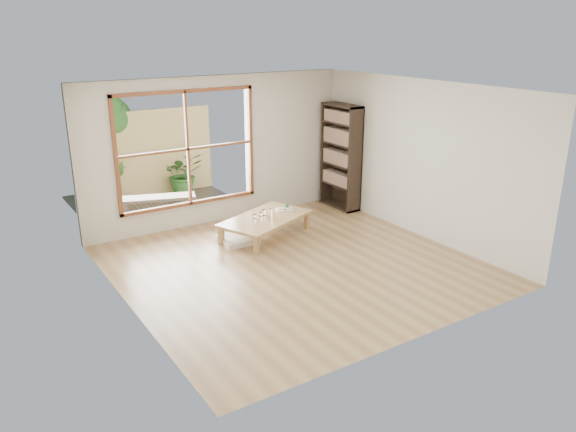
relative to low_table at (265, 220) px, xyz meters
The scene contains 15 objects.
ground 1.31m from the low_table, 100.86° to the right, with size 5.00×5.00×0.00m, color tan.
low_table is the anchor object (origin of this frame).
floor_cushion 0.57m from the low_table, behind, with size 0.58×0.58×0.08m, color white.
bookshelf 2.29m from the low_table, 17.12° to the left, with size 0.32×0.90×2.00m, color black.
glass_tall 0.15m from the low_table, 54.86° to the right, with size 0.08×0.08×0.15m, color silver.
glass_mid 0.14m from the low_table, 77.37° to the left, with size 0.07×0.07×0.10m, color silver.
glass_short 0.12m from the low_table, 123.35° to the left, with size 0.06×0.06×0.08m, color silver.
glass_small 0.21m from the low_table, 169.79° to the left, with size 0.06×0.06×0.07m, color silver.
food_tray 0.52m from the low_table, 18.12° to the left, with size 0.35×0.31×0.09m.
deck 2.48m from the low_table, 109.94° to the left, with size 2.80×2.00×0.05m, color #3B342B.
garden_bench 2.18m from the low_table, 122.44° to the left, with size 1.35×0.78×0.41m.
bamboo_fence 3.47m from the low_table, 104.21° to the left, with size 2.80×0.06×1.80m, color tan.
shrub_right 3.05m from the low_table, 93.51° to the left, with size 0.80×0.69×0.88m, color #2F6726.
shrub_left 3.39m from the low_table, 119.54° to the left, with size 0.50×0.40×0.90m, color #2F6726.
garden_tree 4.14m from the low_table, 112.76° to the left, with size 1.04×0.85×2.22m.
Camera 1 is at (-4.28, -6.44, 3.43)m, focal length 35.00 mm.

